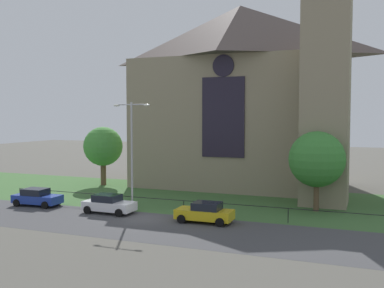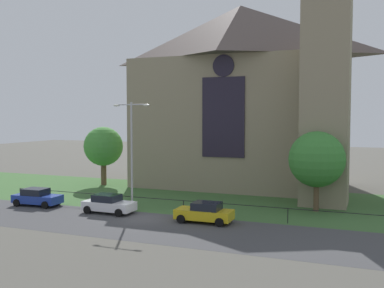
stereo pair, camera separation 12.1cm
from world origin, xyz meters
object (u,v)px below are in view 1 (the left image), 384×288
(parked_car_yellow, at_px, (205,212))
(parked_car_white, at_px, (109,204))
(parked_car_blue, at_px, (37,197))
(tree_left_far, at_px, (103,147))
(tree_right_near, at_px, (317,159))
(church_building, at_px, (245,94))
(streetlamp_near, at_px, (132,143))

(parked_car_yellow, bearing_deg, parked_car_white, -1.86)
(parked_car_blue, bearing_deg, parked_car_yellow, -3.97)
(tree_left_far, bearing_deg, parked_car_blue, -84.48)
(tree_right_near, height_order, parked_car_blue, tree_right_near)
(tree_left_far, bearing_deg, church_building, 17.20)
(tree_right_near, xyz_separation_m, parked_car_yellow, (-7.16, -7.13, -3.54))
(church_building, bearing_deg, parked_car_yellow, -84.33)
(tree_right_near, height_order, parked_car_white, tree_right_near)
(church_building, xyz_separation_m, parked_car_white, (-6.58, -17.49, -9.53))
(tree_right_near, xyz_separation_m, streetlamp_near, (-14.29, -5.24, 1.35))
(parked_car_white, bearing_deg, tree_left_far, 125.19)
(tree_left_far, distance_m, tree_right_near, 24.83)
(streetlamp_near, xyz_separation_m, parked_car_white, (-1.20, -1.72, -4.89))
(church_building, height_order, tree_right_near, church_building)
(church_building, relative_size, tree_right_near, 3.94)
(parked_car_white, bearing_deg, parked_car_blue, 178.86)
(church_building, xyz_separation_m, parked_car_yellow, (1.75, -17.65, -9.53))
(streetlamp_near, bearing_deg, parked_car_white, -124.98)
(tree_right_near, xyz_separation_m, parked_car_blue, (-22.93, -6.67, -3.54))
(parked_car_blue, xyz_separation_m, parked_car_white, (7.45, -0.29, 0.00))
(tree_right_near, bearing_deg, church_building, 130.24)
(tree_right_near, relative_size, parked_car_white, 1.56)
(tree_left_far, bearing_deg, parked_car_white, -55.88)
(church_building, relative_size, parked_car_yellow, 6.16)
(tree_right_near, distance_m, parked_car_blue, 24.15)
(streetlamp_near, relative_size, parked_car_yellow, 2.12)
(streetlamp_near, distance_m, parked_car_yellow, 8.85)
(tree_right_near, bearing_deg, parked_car_yellow, -135.12)
(parked_car_yellow, bearing_deg, tree_right_near, -135.82)
(church_building, distance_m, parked_car_yellow, 20.14)
(church_building, xyz_separation_m, tree_right_near, (8.91, -10.53, -5.98))
(tree_left_far, distance_m, streetlamp_near, 14.86)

